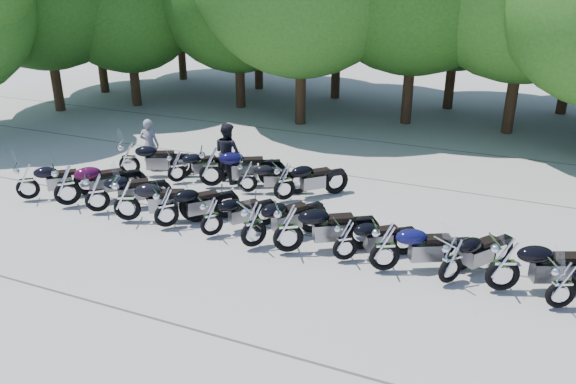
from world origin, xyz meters
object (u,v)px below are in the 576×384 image
at_px(motorcycle_14, 129,157).
at_px(motorcycle_12, 562,284).
at_px(motorcycle_0, 26,181).
at_px(motorcycle_11, 504,263).
at_px(motorcycle_10, 451,259).
at_px(motorcycle_17, 247,176).
at_px(motorcycle_7, 288,227).
at_px(motorcycle_3, 126,198).
at_px(motorcycle_2, 96,192).
at_px(rider_0, 150,145).
at_px(motorcycle_9, 385,246).
at_px(motorcycle_5, 211,216).
at_px(motorcycle_8, 345,239).
at_px(motorcycle_6, 253,223).
at_px(motorcycle_16, 211,166).
at_px(motorcycle_1, 66,184).
at_px(motorcycle_4, 166,206).
at_px(motorcycle_18, 284,181).
at_px(motorcycle_15, 176,166).
at_px(rider_1, 228,152).

bearing_deg(motorcycle_14, motorcycle_12, -125.87).
relative_size(motorcycle_0, motorcycle_11, 0.89).
height_order(motorcycle_10, motorcycle_17, motorcycle_10).
relative_size(motorcycle_7, motorcycle_12, 1.21).
distance_m(motorcycle_0, motorcycle_3, 3.55).
bearing_deg(motorcycle_17, motorcycle_2, 107.90).
bearing_deg(motorcycle_10, rider_0, 17.13).
relative_size(motorcycle_3, motorcycle_7, 0.98).
bearing_deg(motorcycle_9, motorcycle_7, 64.14).
relative_size(motorcycle_5, motorcycle_7, 0.83).
bearing_deg(motorcycle_14, motorcycle_8, -131.21).
xyz_separation_m(motorcycle_6, motorcycle_16, (-2.90, 3.00, 0.05)).
xyz_separation_m(motorcycle_1, motorcycle_11, (11.46, 0.08, -0.00)).
bearing_deg(motorcycle_9, motorcycle_17, 31.99).
bearing_deg(motorcycle_9, motorcycle_3, 63.71).
bearing_deg(rider_0, motorcycle_3, 104.17).
bearing_deg(motorcycle_3, rider_0, 2.59).
xyz_separation_m(motorcycle_3, motorcycle_4, (1.17, 0.09, -0.06)).
relative_size(motorcycle_4, motorcycle_7, 0.89).
height_order(motorcycle_4, motorcycle_7, motorcycle_7).
relative_size(motorcycle_0, motorcycle_7, 0.88).
relative_size(motorcycle_1, motorcycle_5, 1.20).
bearing_deg(rider_0, motorcycle_9, 144.98).
xyz_separation_m(motorcycle_14, motorcycle_18, (5.34, 0.09, -0.01)).
xyz_separation_m(motorcycle_14, motorcycle_16, (2.90, 0.18, 0.07)).
distance_m(motorcycle_5, motorcycle_7, 2.10).
relative_size(motorcycle_1, motorcycle_12, 1.19).
bearing_deg(motorcycle_14, motorcycle_5, -143.79).
height_order(motorcycle_3, motorcycle_11, motorcycle_11).
bearing_deg(motorcycle_7, motorcycle_17, 9.08).
bearing_deg(motorcycle_5, motorcycle_15, -6.08).
bearing_deg(motorcycle_0, motorcycle_16, -95.88).
bearing_deg(motorcycle_2, motorcycle_18, -100.14).
height_order(motorcycle_9, motorcycle_11, motorcycle_11).
distance_m(motorcycle_2, motorcycle_12, 11.50).
distance_m(motorcycle_12, rider_0, 12.76).
bearing_deg(motorcycle_8, rider_0, 28.91).
bearing_deg(motorcycle_18, motorcycle_5, 119.10).
bearing_deg(motorcycle_5, motorcycle_6, -148.12).
bearing_deg(motorcycle_10, rider_1, 9.79).
distance_m(motorcycle_3, motorcycle_14, 3.50).
bearing_deg(rider_0, motorcycle_6, 133.84).
height_order(motorcycle_5, motorcycle_8, motorcycle_5).
xyz_separation_m(motorcycle_1, motorcycle_3, (2.17, -0.16, -0.01)).
distance_m(motorcycle_12, motorcycle_15, 11.15).
bearing_deg(motorcycle_8, motorcycle_4, 54.19).
xyz_separation_m(motorcycle_4, rider_1, (-0.21, 3.66, 0.30)).
relative_size(motorcycle_11, motorcycle_15, 1.22).
bearing_deg(motorcycle_11, rider_1, 44.36).
bearing_deg(motorcycle_8, motorcycle_18, 7.46).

